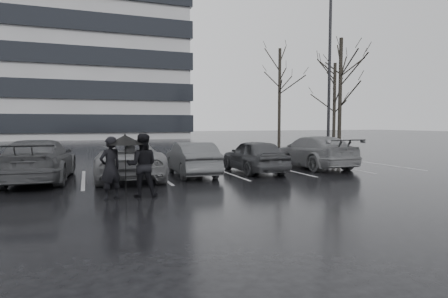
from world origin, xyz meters
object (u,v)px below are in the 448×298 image
car_east (312,152)px  tree_north (279,98)px  car_west_c (39,160)px  car_west_b (130,159)px  tree_ne (334,106)px  pedestrian_right (142,165)px  lamp_post (329,82)px  pedestrian_left (110,168)px  car_main (254,156)px  tree_east (340,96)px  car_west_a (192,159)px

car_east → tree_north: bearing=-113.5°
car_west_c → car_west_b: bearing=179.1°
car_west_b → tree_ne: size_ratio=0.73×
car_west_b → car_east: 8.38m
pedestrian_right → lamp_post: 15.06m
car_east → pedestrian_left: size_ratio=2.95×
car_main → tree_north: bearing=-121.5°
car_west_c → car_east: 11.47m
pedestrian_right → tree_east: 19.47m
car_west_a → car_east: (5.96, 0.56, 0.08)m
car_main → pedestrian_right: size_ratio=2.28×
pedestrian_left → tree_ne: 24.52m
pedestrian_right → tree_north: bearing=-117.0°
car_west_c → tree_north: (17.46, 14.45, 3.50)m
car_west_b → tree_east: (15.35, 7.71, 3.29)m
car_west_b → car_west_c: (-3.11, 0.25, 0.04)m
car_east → pedestrian_right: (-8.42, -4.29, 0.16)m
car_east → tree_east: (6.98, 7.21, 3.27)m
car_east → tree_ne: size_ratio=0.72×
lamp_post → pedestrian_right: bearing=-145.9°
car_main → tree_ne: size_ratio=0.58×
pedestrian_left → pedestrian_right: (0.86, 0.07, 0.04)m
lamp_post → tree_ne: (5.81, 7.29, -1.00)m
car_west_a → tree_north: bearing=-127.4°
car_west_b → tree_north: 20.85m
car_west_b → tree_east: size_ratio=0.64×
pedestrian_left → tree_east: (16.27, 11.56, 3.15)m
pedestrian_left → tree_north: tree_north is taller
tree_north → tree_east: bearing=-81.9°
car_west_b → pedestrian_left: size_ratio=2.97×
tree_east → car_west_b: bearing=-153.3°
tree_north → car_west_c: bearing=-140.4°
car_main → lamp_post: size_ratio=0.41×
pedestrian_left → car_west_c: bearing=-90.6°
car_main → tree_ne: (12.75, 11.82, 2.81)m
pedestrian_right → tree_ne: (17.91, 15.50, 2.61)m
car_west_a → lamp_post: bearing=-153.5°
car_west_c → pedestrian_right: 5.07m
tree_north → pedestrian_left: bearing=-129.4°
car_main → car_west_c: bearing=-2.1°
car_west_b → pedestrian_right: pedestrian_right is taller
car_west_a → pedestrian_left: (-3.32, -3.79, 0.20)m
tree_north → tree_ne: bearing=-40.6°
car_east → tree_north: (5.98, 14.21, 3.52)m
car_west_a → car_east: 5.99m
pedestrian_right → tree_north: size_ratio=0.21×
lamp_post → tree_north: lamp_post is taller
car_west_a → car_west_b: car_west_b is taller
car_east → car_west_a: bearing=4.7°
car_west_a → car_west_c: 5.52m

